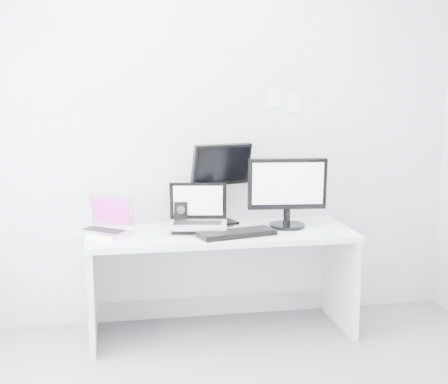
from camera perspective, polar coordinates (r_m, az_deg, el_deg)
The scene contains 11 objects.
back_wall at distance 4.56m, azimuth -1.08°, elevation 5.08°, with size 3.60×3.60×0.00m, color silver.
desk at distance 4.41m, azimuth -0.31°, elevation -8.13°, with size 1.80×0.70×0.73m, color white.
macbook at distance 4.28m, azimuth -10.91°, elevation -2.00°, with size 0.35×0.26×0.26m, color silver.
speaker at distance 4.44m, azimuth -3.96°, elevation -1.96°, with size 0.09×0.09×0.18m, color black.
dell_laptop at distance 4.27m, azimuth -2.41°, elevation -1.40°, with size 0.39×0.31×0.33m, color #ABAEB1.
rear_monitor at distance 4.47m, azimuth -0.34°, elevation 0.82°, with size 0.44×0.16×0.59m, color black.
samsung_monitor at distance 4.39m, azimuth 5.74°, elevation 0.01°, with size 0.55×0.25×0.50m, color black.
keyboard at distance 4.16m, azimuth 1.17°, elevation -3.75°, with size 0.51×0.18×0.03m, color black.
mouse at distance 4.20m, azimuth 4.13°, elevation -3.68°, with size 0.10×0.06×0.03m, color black.
wall_note_0 at distance 4.64m, azimuth 4.47°, elevation 8.46°, with size 0.10×0.00×0.14m, color white.
wall_note_1 at distance 4.68m, azimuth 6.26°, elevation 7.95°, with size 0.09×0.00×0.13m, color white.
Camera 1 is at (-0.73, -2.89, 1.69)m, focal length 50.80 mm.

